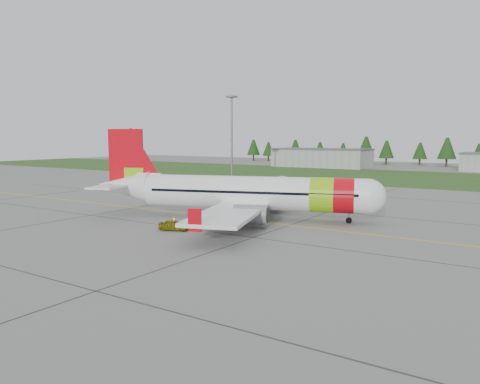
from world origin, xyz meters
The scene contains 9 objects.
ground centered at (0.00, 0.00, 0.00)m, with size 320.00×320.00×0.00m, color gray.
aircraft centered at (3.40, 9.02, 3.25)m, with size 35.95×34.08×11.27m.
follow_me_car centered at (0.79, -1.62, 1.72)m, with size 1.38×1.17×3.43m, color #CCB70B.
service_van centered at (-15.72, 54.50, 1.99)m, with size 1.39×1.31×3.97m, color silver.
grass_strip centered at (0.00, 82.00, 0.01)m, with size 320.00×50.00×0.03m, color #30561E.
taxi_guideline centered at (0.00, 8.00, 0.01)m, with size 120.00×0.25×0.02m, color gold.
hangar_west centered at (-30.00, 110.00, 3.00)m, with size 32.00×14.00×6.00m, color #A8A8A3.
floodlight_mast centered at (-32.00, 58.00, 10.00)m, with size 0.50×0.50×20.00m, color slate.
treeline centered at (0.00, 138.00, 5.00)m, with size 160.00×8.00×10.00m, color #1C3F14, non-canonical shape.
Camera 1 is at (34.44, -39.91, 10.16)m, focal length 35.00 mm.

